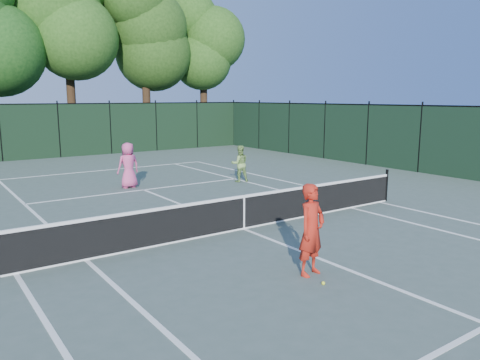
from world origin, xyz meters
TOP-DOWN VIEW (x-y plane):
  - ground at (0.00, 0.00)m, footprint 90.00×90.00m
  - sideline_doubles_left at (-5.49, 0.00)m, footprint 0.10×23.77m
  - sideline_doubles_right at (5.49, 0.00)m, footprint 0.10×23.77m
  - sideline_singles_left at (-4.12, 0.00)m, footprint 0.10×23.77m
  - sideline_singles_right at (4.12, 0.00)m, footprint 0.10×23.77m
  - baseline_far at (0.00, 11.88)m, footprint 10.97×0.10m
  - service_line_far at (0.00, 6.40)m, footprint 8.23×0.10m
  - center_service_line at (0.00, 0.00)m, footprint 0.10×12.80m
  - tennis_net at (0.00, 0.00)m, footprint 11.69×0.09m
  - fence_far at (0.00, 18.00)m, footprint 24.00×0.05m
  - tree_3 at (2.00, 22.30)m, footprint 7.00×7.00m
  - tree_4 at (7.00, 21.60)m, footprint 6.20×6.20m
  - tree_5 at (12.00, 22.10)m, footprint 5.80×5.80m
  - coach at (-0.77, -3.32)m, footprint 0.89×0.76m
  - player_pink at (-0.27, 7.13)m, footprint 0.87×0.59m
  - player_green at (3.91, 5.74)m, footprint 0.87×0.78m
  - loose_ball_midcourt at (-0.95, -3.85)m, footprint 0.07×0.07m

SIDE VIEW (x-z plane):
  - ground at x=0.00m, z-range 0.00..0.00m
  - sideline_doubles_left at x=-5.49m, z-range 0.00..0.01m
  - sideline_doubles_right at x=5.49m, z-range 0.00..0.01m
  - sideline_singles_left at x=-4.12m, z-range 0.00..0.01m
  - sideline_singles_right at x=4.12m, z-range 0.00..0.01m
  - baseline_far at x=0.00m, z-range 0.00..0.01m
  - service_line_far at x=0.00m, z-range 0.00..0.01m
  - center_service_line at x=0.00m, z-range 0.00..0.01m
  - loose_ball_midcourt at x=-0.95m, z-range 0.00..0.07m
  - tennis_net at x=0.00m, z-range -0.05..1.01m
  - player_green at x=3.91m, z-range 0.00..1.48m
  - player_pink at x=-0.27m, z-range 0.00..1.72m
  - coach at x=-0.77m, z-range 0.00..1.79m
  - fence_far at x=0.00m, z-range 0.00..3.00m
  - tree_5 at x=12.00m, z-range 1.59..13.82m
  - tree_4 at x=7.00m, z-range 1.66..14.63m
  - tree_3 at x=2.00m, z-range 1.78..16.23m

